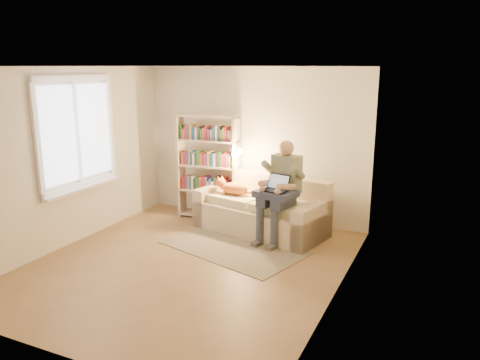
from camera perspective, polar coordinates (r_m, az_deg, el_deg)
The scene contains 14 objects.
floor at distance 6.44m, azimuth -6.38°, elevation -10.21°, with size 4.50×4.50×0.00m, color brown.
ceiling at distance 5.89m, azimuth -7.06°, elevation 13.59°, with size 4.00×4.50×0.02m, color white.
wall_left at distance 7.27m, azimuth -20.32°, elevation 2.52°, with size 0.02×4.50×2.60m, color silver.
wall_right at distance 5.30m, azimuth 12.11°, elevation -0.82°, with size 0.02×4.50×2.60m, color silver.
wall_back at distance 8.00m, azimuth 1.71°, elevation 4.33°, with size 4.00×0.02×2.60m, color silver.
wall_front at distance 4.35m, azimuth -22.34°, elevation -4.75°, with size 4.00×0.02×2.60m, color silver.
window at distance 7.36m, azimuth -18.98°, elevation 3.35°, with size 0.12×1.52×1.69m.
sofa at distance 7.55m, azimuth 2.67°, elevation -3.89°, with size 2.23×1.35×0.89m.
person at distance 7.05m, azimuth 5.03°, elevation -0.69°, with size 0.55×0.75×1.53m.
cat at distance 7.64m, azimuth -0.99°, elevation -0.95°, with size 0.69×0.33×0.25m.
blanket at distance 6.93m, azimuth 4.55°, elevation -1.72°, with size 0.56×0.46×0.10m, color #282F46.
laptop at distance 6.91m, azimuth 4.62°, elevation -0.84°, with size 0.41×0.38×0.29m.
bookshelf at distance 8.05m, azimuth -3.90°, elevation 2.21°, with size 1.22×0.35×1.82m.
rug at distance 6.95m, azimuth -0.73°, elevation -8.23°, with size 2.02×1.19×0.01m, color gray.
Camera 1 is at (3.09, -5.02, 2.60)m, focal length 35.00 mm.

